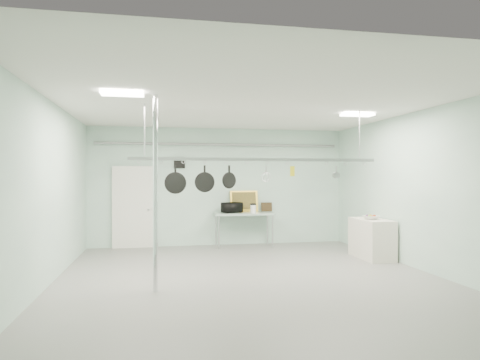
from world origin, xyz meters
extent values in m
plane|color=gray|center=(0.00, 0.00, 0.00)|extent=(8.00, 8.00, 0.00)
cube|color=silver|center=(0.00, 0.00, 3.19)|extent=(7.00, 8.00, 0.02)
cube|color=silver|center=(0.00, 3.99, 1.60)|extent=(7.00, 0.02, 3.20)
cube|color=silver|center=(3.49, 0.00, 1.60)|extent=(0.02, 8.00, 3.20)
cube|color=silver|center=(-2.30, 3.94, 1.05)|extent=(1.10, 0.10, 2.20)
cube|color=black|center=(-1.10, 3.97, 2.25)|extent=(0.30, 0.04, 0.30)
cylinder|color=gray|center=(0.00, 3.90, 2.75)|extent=(6.60, 0.07, 0.07)
cylinder|color=silver|center=(-1.70, -0.60, 1.60)|extent=(0.08, 0.08, 3.20)
cube|color=#98B3A5|center=(0.60, 3.60, 0.88)|extent=(1.60, 0.70, 0.05)
cylinder|color=#B7B7BC|center=(-0.12, 3.32, 0.43)|extent=(0.04, 0.04, 0.86)
cylinder|color=#B7B7BC|center=(-0.12, 3.88, 0.43)|extent=(0.04, 0.04, 0.86)
cylinder|color=#B7B7BC|center=(1.32, 3.32, 0.43)|extent=(0.04, 0.04, 0.86)
cylinder|color=#B7B7BC|center=(1.32, 3.88, 0.43)|extent=(0.04, 0.04, 0.86)
cube|color=silver|center=(3.15, 1.40, 0.45)|extent=(0.60, 1.20, 0.90)
cube|color=#B7B7BC|center=(0.20, 0.30, 2.20)|extent=(4.80, 0.06, 0.06)
cylinder|color=#B7B7BC|center=(-1.90, 0.30, 2.70)|extent=(0.02, 0.02, 0.94)
cylinder|color=#B7B7BC|center=(2.30, 0.30, 2.70)|extent=(0.02, 0.02, 0.94)
cube|color=white|center=(-2.20, -0.80, 3.16)|extent=(0.65, 0.30, 0.05)
cube|color=white|center=(2.40, 0.60, 3.16)|extent=(0.65, 0.30, 0.05)
imported|color=black|center=(0.28, 3.63, 1.04)|extent=(0.59, 0.50, 0.28)
cylinder|color=white|center=(0.82, 3.45, 1.01)|extent=(0.18, 0.18, 0.22)
cube|color=gold|center=(0.66, 3.90, 1.20)|extent=(0.79, 0.17, 0.58)
cube|color=black|center=(1.30, 3.90, 1.03)|extent=(0.30, 0.09, 0.25)
imported|color=silver|center=(3.09, 1.32, 0.94)|extent=(0.36, 0.36, 0.09)
camera|label=1|loc=(-1.64, -7.65, 1.87)|focal=32.00mm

